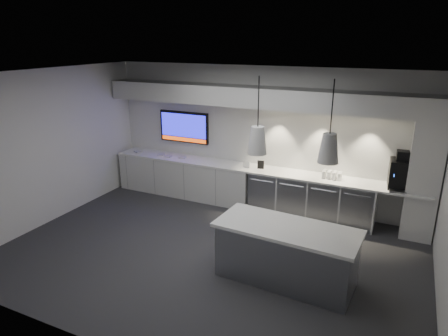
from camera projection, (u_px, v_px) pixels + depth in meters
The scene contains 27 objects.
floor at pixel (210, 253), 6.89m from camera, with size 7.00×7.00×0.00m, color #2E2D30.
ceiling at pixel (207, 76), 5.96m from camera, with size 7.00×7.00×0.00m, color black.
wall_back at pixel (262, 137), 8.58m from camera, with size 7.00×7.00×0.00m, color silver.
wall_front at pixel (102, 238), 4.27m from camera, with size 7.00×7.00×0.00m, color silver.
wall_left at pixel (50, 147), 7.84m from camera, with size 7.00×7.00×0.00m, color silver.
back_counter at pixel (256, 169), 8.49m from camera, with size 6.80×0.65×0.04m, color white.
left_base_cabinets at pixel (185, 177), 9.34m from camera, with size 3.30×0.63×0.86m, color silver.
fridge_unit_a at pixel (266, 191), 8.53m from camera, with size 0.60×0.61×0.85m, color #92959A.
fridge_unit_b at pixel (295, 195), 8.28m from camera, with size 0.60×0.61×0.85m, color #92959A.
fridge_unit_c at pixel (325, 200), 8.02m from camera, with size 0.60×0.61×0.85m, color #92959A.
fridge_unit_d at pixel (358, 206), 7.77m from camera, with size 0.60×0.61×0.85m, color #92959A.
backsplash at pixel (317, 141), 8.06m from camera, with size 4.60×0.03×1.30m, color silver.
soffit at pixel (258, 97), 8.04m from camera, with size 6.90×0.60×0.40m, color silver.
column at pixel (425, 170), 7.09m from camera, with size 0.55×0.55×2.60m, color silver.
wall_tv at pixel (184, 127), 9.28m from camera, with size 1.25×0.07×0.72m.
island at pixel (286, 253), 6.00m from camera, with size 2.16×1.04×0.89m.
bin at pixel (225, 249), 6.60m from camera, with size 0.29×0.29×0.41m, color #92959A.
coffee_machine at pixel (400, 173), 7.29m from camera, with size 0.42×0.58×0.70m.
sign_black at pixel (261, 165), 8.41m from camera, with size 0.14×0.02×0.18m, color black.
sign_white at pixel (247, 164), 8.49m from camera, with size 0.18×0.02×0.14m, color white.
cup_cluster at pixel (332, 175), 7.81m from camera, with size 0.38×0.18×0.15m, color white, non-canonical shape.
tray_a at pixel (138, 152), 9.66m from camera, with size 0.16×0.16×0.03m, color #B5B5B5.
tray_b at pixel (161, 154), 9.44m from camera, with size 0.16×0.16×0.03m, color #B5B5B5.
tray_c at pixel (168, 156), 9.29m from camera, with size 0.16×0.16×0.03m, color #B5B5B5.
tray_d at pixel (182, 157), 9.21m from camera, with size 0.16×0.16×0.03m, color #B5B5B5.
pendant_left at pixel (257, 140), 5.67m from camera, with size 0.28×0.28×1.10m.
pendant_right at pixel (329, 148), 5.26m from camera, with size 0.28×0.28×1.10m.
Camera 1 is at (2.81, -5.41, 3.54)m, focal length 32.00 mm.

